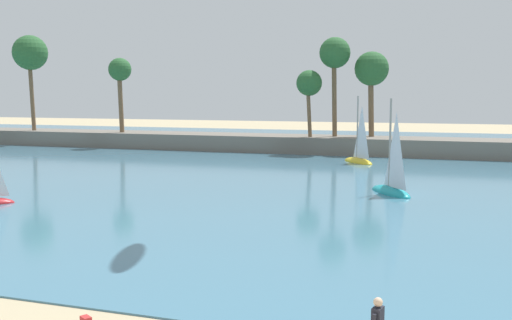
{
  "coord_description": "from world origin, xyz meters",
  "views": [
    {
      "loc": [
        7.14,
        -6.54,
        6.11
      ],
      "look_at": [
        0.72,
        12.08,
        3.99
      ],
      "focal_mm": 42.26,
      "sensor_mm": 36.0,
      "label": 1
    }
  ],
  "objects": [
    {
      "name": "sea",
      "position": [
        0.0,
        51.8,
        0.03
      ],
      "size": [
        220.0,
        88.26,
        0.06
      ],
      "primitive_type": "cube",
      "color": "teal",
      "rests_on": "ground"
    },
    {
      "name": "sailboat_mid_bay",
      "position": [
        -1.72,
        47.6,
        0.64
      ],
      "size": [
        3.82,
        4.3,
        6.44
      ],
      "color": "yellow",
      "rests_on": "sea"
    },
    {
      "name": "palm_headland",
      "position": [
        -0.16,
        55.81,
        2.9
      ],
      "size": [
        108.24,
        6.28,
        13.4
      ],
      "color": "slate",
      "rests_on": "ground"
    },
    {
      "name": "sailboat_near_shore",
      "position": [
        3.06,
        31.01,
        0.63
      ],
      "size": [
        3.53,
        4.32,
        6.3
      ],
      "color": "teal",
      "rests_on": "sea"
    }
  ]
}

